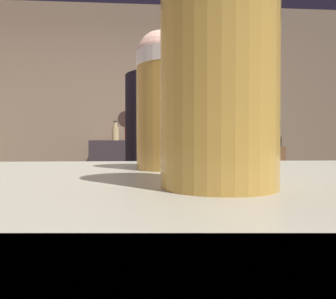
{
  "coord_description": "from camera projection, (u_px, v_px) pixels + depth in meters",
  "views": [
    {
      "loc": [
        0.21,
        -1.32,
        1.12
      ],
      "look_at": [
        0.24,
        -0.75,
        1.11
      ],
      "focal_mm": 32.76,
      "sensor_mm": 36.0,
      "label": 1
    }
  ],
  "objects": [
    {
      "name": "pint_glass_near",
      "position": [
        172.0,
        112.0,
        0.36
      ],
      "size": [
        0.08,
        0.08,
        0.14
      ],
      "color": "gold",
      "rests_on": "bar_counter"
    },
    {
      "name": "knife_block",
      "position": [
        276.0,
        161.0,
        2.01
      ],
      "size": [
        0.1,
        0.08,
        0.27
      ],
      "color": "brown",
      "rests_on": "prep_counter"
    },
    {
      "name": "wall_back",
      "position": [
        129.0,
        125.0,
        3.49
      ],
      "size": [
        5.2,
        0.1,
        2.7
      ],
      "primitive_type": "cube",
      "color": "#977D61",
      "rests_on": "ground"
    },
    {
      "name": "chefs_knife",
      "position": [
        202.0,
        178.0,
        1.92
      ],
      "size": [
        0.23,
        0.12,
        0.01
      ],
      "primitive_type": "cube",
      "rotation": [
        0.0,
        0.0,
        -0.38
      ],
      "color": "silver",
      "rests_on": "prep_counter"
    },
    {
      "name": "bottle_olive_oil",
      "position": [
        115.0,
        133.0,
        3.23
      ],
      "size": [
        0.07,
        0.07,
        0.21
      ],
      "color": "#D8C481",
      "rests_on": "back_shelf"
    },
    {
      "name": "prep_counter",
      "position": [
        170.0,
        248.0,
        1.96
      ],
      "size": [
        2.1,
        0.6,
        0.91
      ],
      "primitive_type": "cube",
      "color": "brown",
      "rests_on": "ground"
    },
    {
      "name": "bottle_hot_sauce",
      "position": [
        149.0,
        130.0,
        3.15
      ],
      "size": [
        0.07,
        0.07,
        0.27
      ],
      "color": "red",
      "rests_on": "back_shelf"
    },
    {
      "name": "bartender",
      "position": [
        160.0,
        176.0,
        1.49
      ],
      "size": [
        0.45,
        0.53,
        1.67
      ],
      "rotation": [
        0.0,
        0.0,
        1.48
      ],
      "color": "#362534",
      "rests_on": "ground"
    },
    {
      "name": "mixing_bowl",
      "position": [
        99.0,
        174.0,
        1.95
      ],
      "size": [
        0.18,
        0.18,
        0.05
      ],
      "primitive_type": "cylinder",
      "color": "#CB4A3A",
      "rests_on": "prep_counter"
    },
    {
      "name": "pint_glass_far",
      "position": [
        219.0,
        75.0,
        0.2
      ],
      "size": [
        0.08,
        0.08,
        0.15
      ],
      "color": "gold",
      "rests_on": "bar_counter"
    },
    {
      "name": "bottle_soy",
      "position": [
        128.0,
        132.0,
        3.17
      ],
      "size": [
        0.07,
        0.07,
        0.24
      ],
      "color": "red",
      "rests_on": "back_shelf"
    },
    {
      "name": "back_shelf",
      "position": [
        131.0,
        196.0,
        3.23
      ],
      "size": [
        0.81,
        0.36,
        1.16
      ],
      "primitive_type": "cube",
      "color": "#3C3236",
      "rests_on": "ground"
    }
  ]
}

